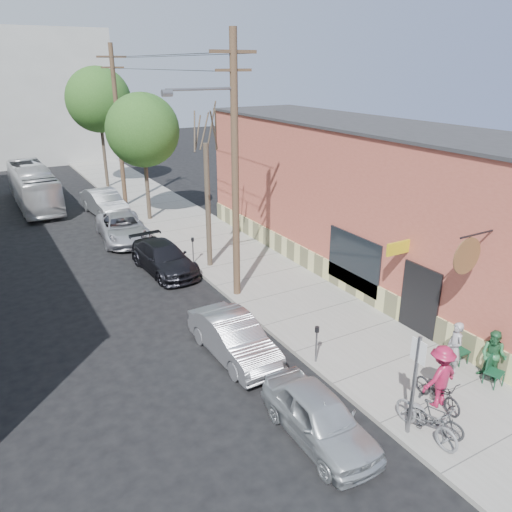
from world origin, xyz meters
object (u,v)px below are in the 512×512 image
parking_meter_near (317,338)px  parked_bike_a (435,419)px  patron_green (493,356)px  bus (33,187)px  patio_chair_a (460,350)px  parking_meter_far (193,246)px  tree_bare (208,207)px  parked_bike_b (427,419)px  car_0 (319,417)px  patron_grey (455,348)px  cyclist (440,376)px  tree_leafy_far (98,100)px  tree_leafy_mid (143,130)px  patio_chair_b (494,372)px  car_2 (164,258)px  car_1 (234,338)px  car_4 (105,203)px  car_3 (123,228)px  sign_post (415,377)px  utility_pole_near (234,166)px

parking_meter_near → parked_bike_a: bearing=-81.1°
parking_meter_near → patron_green: (3.95, -3.35, -0.04)m
bus → patio_chair_a: bearing=-72.3°
parking_meter_far → tree_bare: 2.16m
parked_bike_b → car_0: 2.68m
patron_grey → cyclist: size_ratio=0.91×
tree_leafy_far → car_0: size_ratio=2.28×
parking_meter_near → tree_leafy_mid: tree_leafy_mid is taller
patio_chair_b → patron_green: 0.47m
patio_chair_a → cyclist: 2.53m
car_2 → cyclist: bearing=-80.8°
tree_bare → patio_chair_a: (3.31, -11.37, -2.38)m
parking_meter_far → car_1: (-1.98, -7.95, -0.30)m
tree_bare → tree_leafy_mid: 8.99m
tree_bare → car_2: 3.12m
tree_leafy_mid → patio_chair_a: size_ratio=8.36×
car_1 → patron_green: bearing=-42.4°
tree_leafy_mid → car_0: 21.11m
tree_bare → parked_bike_a: 13.44m
parking_meter_far → car_4: car_4 is taller
parked_bike_a → parked_bike_b: bearing=145.9°
parking_meter_near → car_0: size_ratio=0.33×
car_3 → car_4: car_4 is taller
parked_bike_a → sign_post: bearing=126.2°
utility_pole_near → tree_leafy_mid: utility_pole_near is taller
parking_meter_near → patio_chair_a: 4.51m
tree_bare → bus: 16.80m
tree_leafy_mid → car_2: bearing=-104.0°
tree_leafy_far → cyclist: bearing=-88.0°
patron_grey → car_0: size_ratio=0.44×
car_3 → bus: 10.35m
cyclist → car_2: bearing=-78.2°
patron_grey → tree_bare: bearing=-144.6°
parking_meter_far → tree_bare: (0.55, -0.65, 1.98)m
patio_chair_b → car_2: (-5.21, 13.32, 0.07)m
patron_green → bus: size_ratio=0.17×
cyclist → bus: (-6.59, 28.25, 0.26)m
parking_meter_far → tree_leafy_far: size_ratio=0.14×
patron_grey → sign_post: bearing=-45.5°
parking_meter_near → patron_green: size_ratio=0.78×
tree_leafy_mid → car_3: (-2.39, -2.72, -4.70)m
patio_chair_b → patron_grey: patron_grey is taller
car_1 → car_3: 13.24m
sign_post → parking_meter_near: bearing=91.5°
utility_pole_near → car_0: size_ratio=2.62×
car_4 → car_3: bearing=-99.7°
sign_post → bus: sign_post is taller
tree_bare → car_2: bearing=161.8°
car_1 → tree_bare: bearing=69.2°
parking_meter_far → patron_green: patron_green is taller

